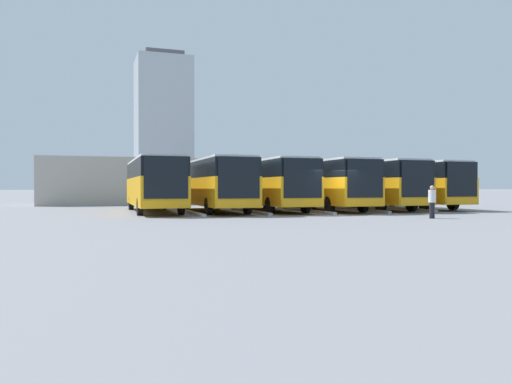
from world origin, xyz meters
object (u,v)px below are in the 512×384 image
object	(u,v)px
bus_0	(407,183)
bus_1	(367,183)
bus_4	(214,183)
bus_5	(154,183)
pedestrian	(432,201)
bus_3	(268,183)
bus_2	(321,183)

from	to	relation	value
bus_0	bus_1	size ratio (longest dim) A/B	1.00
bus_4	bus_5	bearing A→B (deg)	-9.67
bus_0	pedestrian	distance (m)	12.17
bus_0	pedestrian	bearing A→B (deg)	60.96
bus_5	pedestrian	bearing A→B (deg)	139.59
bus_1	bus_3	size ratio (longest dim) A/B	1.00
bus_2	bus_4	world-z (taller)	same
bus_4	bus_1	bearing A→B (deg)	-179.36
bus_1	bus_5	world-z (taller)	same
bus_1	bus_4	size ratio (longest dim) A/B	1.00
bus_1	pedestrian	distance (m)	10.31
bus_0	bus_2	bearing A→B (deg)	6.62
bus_0	bus_2	size ratio (longest dim) A/B	1.00
bus_0	bus_1	distance (m)	3.69
bus_1	bus_4	bearing A→B (deg)	0.64
bus_2	bus_4	xyz separation A→B (m)	(7.30, -0.24, 0.00)
bus_0	bus_4	xyz separation A→B (m)	(14.60, 0.50, 0.00)
bus_1	bus_2	size ratio (longest dim) A/B	1.00
bus_4	bus_5	size ratio (longest dim) A/B	1.00
bus_2	pedestrian	xyz separation A→B (m)	(-1.26, 9.78, -0.94)
bus_4	bus_5	xyz separation A→B (m)	(3.65, -0.67, 0.00)
bus_0	bus_3	bearing A→B (deg)	2.86
bus_0	bus_5	distance (m)	18.25
bus_0	pedestrian	size ratio (longest dim) A/B	7.19
bus_1	bus_2	bearing A→B (deg)	4.03
bus_3	bus_4	bearing A→B (deg)	2.59
bus_1	bus_5	size ratio (longest dim) A/B	1.00
bus_4	bus_0	bearing A→B (deg)	-177.21
bus_2	bus_5	size ratio (longest dim) A/B	1.00
bus_2	bus_3	distance (m)	3.67
bus_2	bus_3	size ratio (longest dim) A/B	1.00
bus_1	bus_4	distance (m)	10.95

